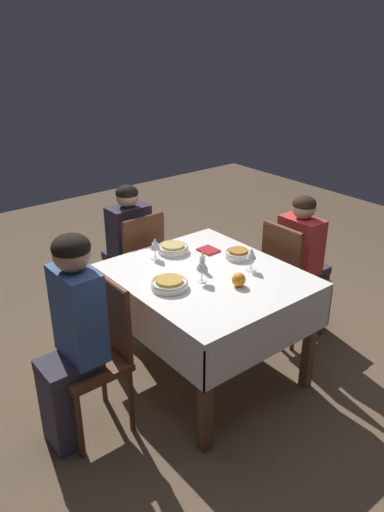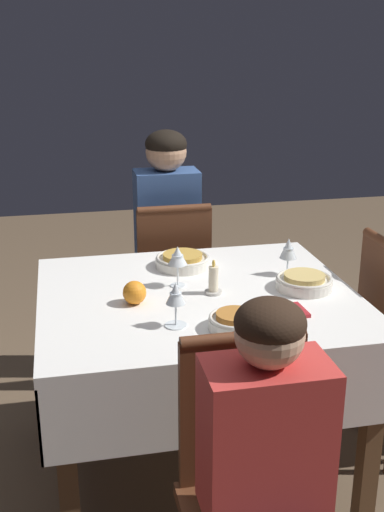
% 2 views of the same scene
% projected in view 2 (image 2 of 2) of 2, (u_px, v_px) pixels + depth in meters
% --- Properties ---
extents(ground_plane, '(8.00, 8.00, 0.00)m').
position_uv_depth(ground_plane, '(197.00, 469.00, 2.54)').
color(ground_plane, brown).
extents(dining_table, '(1.13, 0.99, 0.75)m').
position_uv_depth(dining_table, '(198.00, 320.00, 2.33)').
color(dining_table, white).
rests_on(dining_table, ground_plane).
extents(chair_south, '(0.37, 0.37, 0.91)m').
position_uv_depth(chair_south, '(171.00, 281.00, 3.07)').
color(chair_south, '#562D19').
rests_on(chair_south, ground_plane).
extents(chair_north, '(0.37, 0.37, 0.91)m').
position_uv_depth(chair_north, '(251.00, 488.00, 1.67)').
color(chair_north, '#562D19').
rests_on(chair_north, ground_plane).
extents(person_adult_denim, '(0.30, 0.34, 1.22)m').
position_uv_depth(person_adult_denim, '(166.00, 237.00, 3.14)').
color(person_adult_denim, '#383342').
rests_on(person_adult_denim, ground_plane).
extents(person_child_red, '(0.30, 0.33, 1.08)m').
position_uv_depth(person_child_red, '(271.00, 501.00, 1.50)').
color(person_child_red, '#383342').
rests_on(person_child_red, ground_plane).
extents(bowl_south, '(0.22, 0.22, 0.06)m').
position_uv_depth(bowl_south, '(182.00, 260.00, 2.55)').
color(bowl_south, silver).
rests_on(bowl_south, dining_table).
extents(wine_glass_south, '(0.07, 0.07, 0.15)m').
position_uv_depth(wine_glass_south, '(178.00, 257.00, 2.33)').
color(wine_glass_south, white).
rests_on(wine_glass_south, dining_table).
extents(bowl_west, '(0.21, 0.21, 0.06)m').
position_uv_depth(bowl_west, '(304.00, 282.00, 2.33)').
color(bowl_west, silver).
rests_on(bowl_west, dining_table).
extents(wine_glass_west, '(0.06, 0.06, 0.15)m').
position_uv_depth(wine_glass_west, '(288.00, 250.00, 2.44)').
color(wine_glass_west, white).
rests_on(wine_glass_west, dining_table).
extents(bowl_north, '(0.17, 0.17, 0.06)m').
position_uv_depth(bowl_north, '(235.00, 321.00, 2.01)').
color(bowl_north, silver).
rests_on(bowl_north, dining_table).
extents(wine_glass_north, '(0.07, 0.07, 0.15)m').
position_uv_depth(wine_glass_north, '(176.00, 296.00, 2.01)').
color(wine_glass_north, white).
rests_on(wine_glass_north, dining_table).
extents(candle_centerpiece, '(0.06, 0.06, 0.13)m').
position_uv_depth(candle_centerpiece, '(213.00, 282.00, 2.28)').
color(candle_centerpiece, beige).
rests_on(candle_centerpiece, dining_table).
extents(orange_fruit, '(0.08, 0.08, 0.08)m').
position_uv_depth(orange_fruit, '(135.00, 293.00, 2.20)').
color(orange_fruit, orange).
rests_on(orange_fruit, dining_table).
extents(napkin_red_folded, '(0.13, 0.12, 0.01)m').
position_uv_depth(napkin_red_folded, '(286.00, 311.00, 2.13)').
color(napkin_red_folded, '#AD2328').
rests_on(napkin_red_folded, dining_table).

